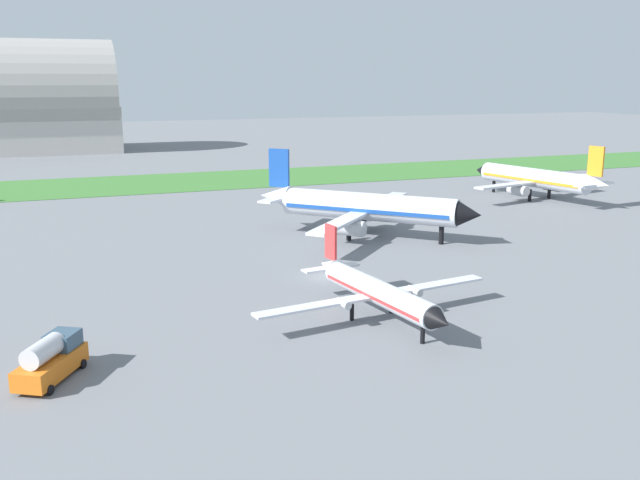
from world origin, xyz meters
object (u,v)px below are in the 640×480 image
at_px(airplane_foreground_turboprop, 376,291).
at_px(fuel_truck_near_gate, 51,359).
at_px(airplane_midfield_jet, 364,207).
at_px(airplane_parked_jet_far, 536,179).

xyz_separation_m(airplane_foreground_turboprop, fuel_truck_near_gate, (-27.42, -3.58, -1.03)).
distance_m(airplane_foreground_turboprop, fuel_truck_near_gate, 27.68).
relative_size(airplane_midfield_jet, airplane_foreground_turboprop, 1.09).
bearing_deg(airplane_midfield_jet, airplane_foreground_turboprop, -67.76).
height_order(airplane_midfield_jet, fuel_truck_near_gate, airplane_midfield_jet).
relative_size(airplane_midfield_jet, fuel_truck_near_gate, 3.80).
bearing_deg(airplane_foreground_turboprop, airplane_parked_jet_far, 123.26).
bearing_deg(airplane_parked_jet_far, airplane_midfield_jet, 98.75).
xyz_separation_m(airplane_parked_jet_far, airplane_foreground_turboprop, (-54.07, -48.03, -1.14)).
distance_m(airplane_midfield_jet, airplane_foreground_turboprop, 33.57).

